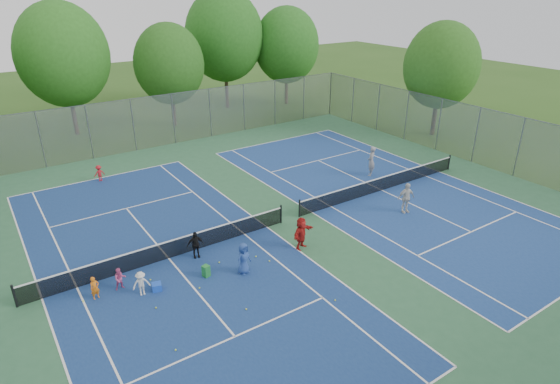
{
  "coord_description": "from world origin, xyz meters",
  "views": [
    {
      "loc": [
        -13.15,
        -18.45,
        11.92
      ],
      "look_at": [
        0.0,
        1.0,
        1.3
      ],
      "focal_mm": 30.0,
      "sensor_mm": 36.0,
      "label": 1
    }
  ],
  "objects_px": {
    "net_left": "(168,250)",
    "ball_crate": "(157,287)",
    "ball_hopper": "(206,271)",
    "net_right": "(383,184)",
    "instructor": "(371,161)"
  },
  "relations": [
    {
      "from": "ball_crate",
      "to": "instructor",
      "type": "xyz_separation_m",
      "value": [
        16.51,
        4.32,
        0.84
      ]
    },
    {
      "from": "net_left",
      "to": "net_right",
      "type": "bearing_deg",
      "value": 0.0
    },
    {
      "from": "net_left",
      "to": "ball_hopper",
      "type": "distance_m",
      "value": 2.46
    },
    {
      "from": "net_right",
      "to": "ball_crate",
      "type": "height_order",
      "value": "net_right"
    },
    {
      "from": "ball_crate",
      "to": "instructor",
      "type": "distance_m",
      "value": 17.09
    },
    {
      "from": "ball_crate",
      "to": "ball_hopper",
      "type": "bearing_deg",
      "value": -6.56
    },
    {
      "from": "net_left",
      "to": "instructor",
      "type": "xyz_separation_m",
      "value": [
        15.18,
        2.27,
        0.55
      ]
    },
    {
      "from": "ball_crate",
      "to": "instructor",
      "type": "relative_size",
      "value": 0.19
    },
    {
      "from": "net_right",
      "to": "ball_hopper",
      "type": "xyz_separation_m",
      "value": [
        -13.17,
        -2.31,
        -0.18
      ]
    },
    {
      "from": "ball_crate",
      "to": "ball_hopper",
      "type": "xyz_separation_m",
      "value": [
        2.17,
        -0.25,
        0.11
      ]
    },
    {
      "from": "net_right",
      "to": "ball_crate",
      "type": "xyz_separation_m",
      "value": [
        -15.34,
        -2.06,
        -0.29
      ]
    },
    {
      "from": "net_left",
      "to": "instructor",
      "type": "bearing_deg",
      "value": 8.5
    },
    {
      "from": "net_left",
      "to": "ball_crate",
      "type": "height_order",
      "value": "net_left"
    },
    {
      "from": "net_left",
      "to": "instructor",
      "type": "height_order",
      "value": "instructor"
    },
    {
      "from": "ball_hopper",
      "to": "net_right",
      "type": "bearing_deg",
      "value": 9.93
    }
  ]
}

